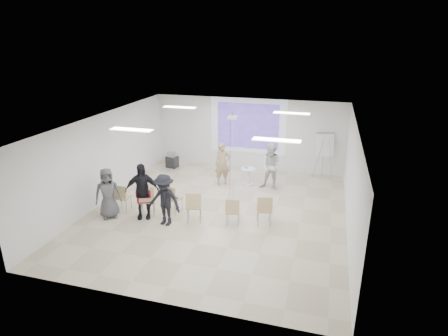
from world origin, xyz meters
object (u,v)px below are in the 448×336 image
(chair_center, at_px, (194,205))
(audience_mid, at_px, (164,197))
(chair_left_mid, at_px, (147,199))
(player_left, at_px, (222,161))
(chair_right_far, at_px, (264,208))
(chair_left_inner, at_px, (173,197))
(av_cart, at_px, (172,160))
(player_right, at_px, (272,164))
(pedestal_table, at_px, (248,175))
(flipchart_easel, at_px, (325,145))
(chair_far_left, at_px, (122,196))
(laptop, at_px, (175,197))
(chair_right_inner, at_px, (233,210))
(audience_left, at_px, (142,187))
(audience_outer, at_px, (108,190))

(chair_center, height_order, audience_mid, audience_mid)
(chair_left_mid, bearing_deg, audience_mid, -48.08)
(player_left, distance_m, chair_right_far, 3.54)
(chair_left_inner, bearing_deg, chair_center, -9.50)
(av_cart, bearing_deg, chair_right_far, -30.27)
(chair_left_mid, height_order, audience_mid, audience_mid)
(chair_left_inner, height_order, chair_center, chair_center)
(chair_left_inner, bearing_deg, player_right, 64.05)
(pedestal_table, relative_size, player_left, 0.37)
(pedestal_table, bearing_deg, chair_center, -105.15)
(chair_left_inner, xyz_separation_m, flipchart_easel, (4.54, 4.51, 0.84))
(chair_far_left, xyz_separation_m, chair_center, (2.49, -0.07, 0.04))
(pedestal_table, relative_size, audience_mid, 0.37)
(player_left, bearing_deg, laptop, -136.71)
(player_right, relative_size, flipchart_easel, 1.04)
(pedestal_table, xyz_separation_m, laptop, (-1.80, -2.88, 0.11))
(pedestal_table, xyz_separation_m, audience_mid, (-1.72, -3.81, 0.54))
(chair_right_inner, bearing_deg, player_right, 70.47)
(player_right, bearing_deg, chair_left_mid, -129.46)
(chair_left_mid, height_order, chair_right_far, chair_left_mid)
(player_left, xyz_separation_m, chair_far_left, (-2.47, -3.14, -0.37))
(chair_left_mid, height_order, audience_left, audience_left)
(player_left, distance_m, chair_far_left, 4.02)
(audience_mid, xyz_separation_m, audience_outer, (-1.89, -0.02, -0.01))
(chair_far_left, distance_m, chair_left_inner, 1.65)
(chair_right_far, bearing_deg, chair_left_inner, 163.76)
(pedestal_table, relative_size, chair_far_left, 0.73)
(player_right, xyz_separation_m, chair_far_left, (-4.33, -3.19, -0.42))
(audience_left, bearing_deg, chair_left_mid, 34.58)
(chair_left_mid, bearing_deg, player_left, 41.75)
(chair_left_inner, relative_size, chair_center, 0.91)
(chair_left_inner, height_order, av_cart, chair_left_inner)
(pedestal_table, bearing_deg, audience_outer, -133.30)
(laptop, distance_m, audience_left, 1.17)
(player_right, distance_m, av_cart, 4.68)
(laptop, bearing_deg, audience_left, 59.99)
(chair_right_inner, relative_size, flipchart_easel, 0.48)
(player_right, bearing_deg, chair_left_inner, -127.70)
(player_left, distance_m, chair_right_inner, 3.36)
(player_left, bearing_deg, chair_far_left, -157.18)
(chair_right_far, xyz_separation_m, audience_outer, (-4.76, -0.77, 0.34))
(chair_far_left, distance_m, chair_left_mid, 0.94)
(player_left, distance_m, audience_outer, 4.48)
(player_right, relative_size, chair_left_inner, 2.13)
(player_left, relative_size, audience_outer, 1.02)
(pedestal_table, relative_size, audience_left, 0.33)
(chair_right_inner, relative_size, audience_left, 0.44)
(pedestal_table, height_order, player_right, player_right)
(audience_mid, bearing_deg, flipchart_easel, 58.46)
(chair_right_inner, xyz_separation_m, flipchart_easel, (2.46, 4.88, 0.85))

